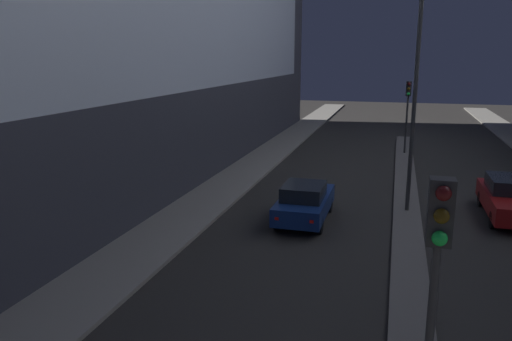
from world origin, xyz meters
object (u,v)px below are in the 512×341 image
at_px(traffic_light_mid, 408,101).
at_px(traffic_light_near, 436,265).
at_px(car_right_lane, 510,198).
at_px(car_left_lane, 305,202).
at_px(street_lamp, 420,23).

bearing_deg(traffic_light_mid, traffic_light_near, -90.00).
xyz_separation_m(traffic_light_near, car_right_lane, (3.75, 13.70, -2.61)).
height_order(traffic_light_near, traffic_light_mid, same).
bearing_deg(traffic_light_near, car_left_lane, 108.51).
height_order(traffic_light_mid, car_left_lane, traffic_light_mid).
bearing_deg(car_right_lane, traffic_light_mid, 107.32).
relative_size(traffic_light_near, street_lamp, 0.45).
relative_size(traffic_light_mid, street_lamp, 0.45).
bearing_deg(car_left_lane, car_right_lane, 18.47).
relative_size(car_left_lane, car_right_lane, 0.88).
bearing_deg(car_right_lane, street_lamp, -173.67).
distance_m(traffic_light_mid, street_lamp, 13.03).
height_order(traffic_light_near, car_left_lane, traffic_light_near).
bearing_deg(street_lamp, car_left_lane, -150.88).
bearing_deg(street_lamp, traffic_light_near, -90.00).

